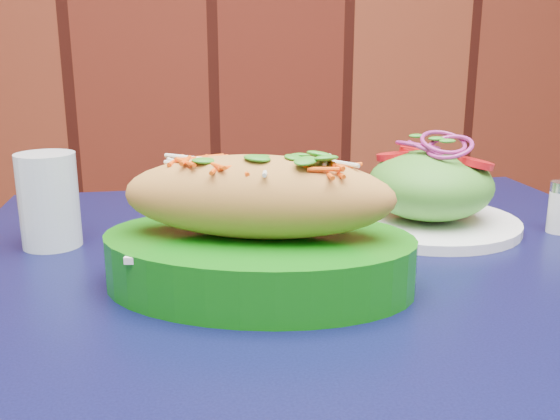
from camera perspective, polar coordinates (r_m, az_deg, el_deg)
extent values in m
cube|color=black|center=(0.64, 5.32, -6.95)|extent=(0.82, 0.82, 0.03)
cylinder|color=black|center=(1.19, 16.81, -16.63)|extent=(0.04, 0.04, 0.72)
cube|color=white|center=(0.58, -2.01, -2.73)|extent=(0.24, 0.16, 0.01)
ellipsoid|color=gold|center=(0.57, -2.05, 1.23)|extent=(0.27, 0.16, 0.08)
cylinder|color=white|center=(0.80, 13.33, -1.14)|extent=(0.22, 0.22, 0.01)
ellipsoid|color=#4C992D|center=(0.78, 13.54, 2.23)|extent=(0.15, 0.15, 0.08)
cylinder|color=red|center=(0.77, 17.41, 4.50)|extent=(0.04, 0.04, 0.01)
cylinder|color=red|center=(0.79, 10.45, 5.23)|extent=(0.04, 0.04, 0.01)
cylinder|color=red|center=(0.82, 12.40, 5.45)|extent=(0.04, 0.04, 0.01)
torus|color=#9B2176|center=(0.78, 13.75, 5.61)|extent=(0.06, 0.06, 0.01)
torus|color=#9B2176|center=(0.77, 13.77, 5.90)|extent=(0.06, 0.06, 0.01)
torus|color=#9B2176|center=(0.77, 13.79, 6.19)|extent=(0.06, 0.06, 0.01)
torus|color=#9B2176|center=(0.77, 13.81, 6.48)|extent=(0.06, 0.06, 0.01)
cylinder|color=silver|center=(0.74, -20.38, 0.83)|extent=(0.07, 0.07, 0.11)
cylinder|color=white|center=(0.82, 24.20, -0.18)|extent=(0.03, 0.03, 0.05)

